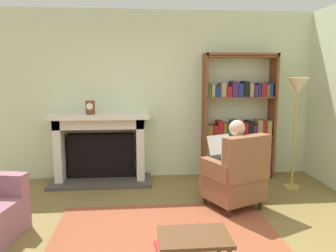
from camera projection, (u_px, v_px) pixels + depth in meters
back_wall at (154, 95)px, 5.50m from camera, size 5.60×0.10×2.70m
area_rug at (166, 238)px, 3.50m from camera, size 2.40×1.80×0.01m
fireplace at (101, 146)px, 5.30m from camera, size 1.57×0.64×1.09m
mantel_clock at (90, 108)px, 5.09m from camera, size 0.14×0.14×0.21m
bookshelf at (239, 121)px, 5.47m from camera, size 1.17×0.32×2.02m
armchair_reading at (236, 176)px, 4.22m from camera, size 0.84×0.83×0.97m
seated_reader at (231, 159)px, 4.29m from camera, size 0.51×0.60×1.14m
side_table at (194, 244)px, 2.61m from camera, size 0.56×0.39×0.47m
scattered_books at (180, 240)px, 3.41m from camera, size 0.65×0.64×0.03m
floor_lamp at (297, 95)px, 4.83m from camera, size 0.32×0.32×1.65m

